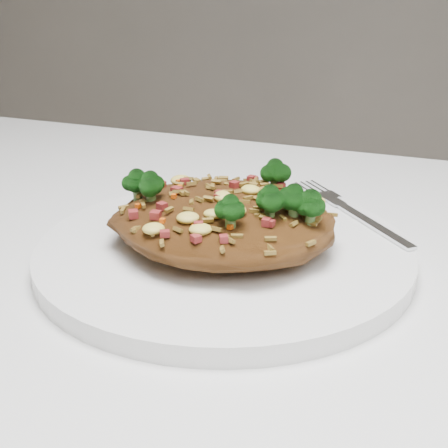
% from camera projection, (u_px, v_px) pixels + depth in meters
% --- Properties ---
extents(dining_table, '(1.20, 0.80, 0.75)m').
position_uv_depth(dining_table, '(260.00, 433.00, 0.42)').
color(dining_table, white).
rests_on(dining_table, ground).
extents(plate, '(0.27, 0.27, 0.01)m').
position_uv_depth(plate, '(224.00, 252.00, 0.46)').
color(plate, white).
rests_on(plate, dining_table).
extents(fried_rice, '(0.16, 0.15, 0.06)m').
position_uv_depth(fried_rice, '(225.00, 210.00, 0.45)').
color(fried_rice, brown).
rests_on(fried_rice, plate).
extents(fork, '(0.12, 0.13, 0.00)m').
position_uv_depth(fork, '(356.00, 214.00, 0.51)').
color(fork, silver).
rests_on(fork, plate).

